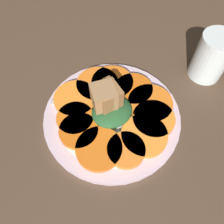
# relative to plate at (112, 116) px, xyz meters

# --- Properties ---
(table_slab) EXTENTS (1.20, 1.20, 0.02)m
(table_slab) POSITION_rel_plate_xyz_m (0.00, 0.00, -0.02)
(table_slab) COLOR #4C3828
(table_slab) RESTS_ON ground
(plate) EXTENTS (0.29, 0.29, 0.01)m
(plate) POSITION_rel_plate_xyz_m (0.00, 0.00, 0.00)
(plate) COLOR silver
(plate) RESTS_ON table_slab
(carrot_slice_0) EXTENTS (0.09, 0.09, 0.01)m
(carrot_slice_0) POSITION_rel_plate_xyz_m (0.06, 0.05, 0.01)
(carrot_slice_0) COLOR orange
(carrot_slice_0) RESTS_ON plate
(carrot_slice_1) EXTENTS (0.07, 0.07, 0.01)m
(carrot_slice_1) POSITION_rel_plate_xyz_m (0.02, 0.08, 0.01)
(carrot_slice_1) COLOR orange
(carrot_slice_1) RESTS_ON plate
(carrot_slice_2) EXTENTS (0.09, 0.09, 0.01)m
(carrot_slice_2) POSITION_rel_plate_xyz_m (-0.03, 0.08, 0.01)
(carrot_slice_2) COLOR orange
(carrot_slice_2) RESTS_ON plate
(carrot_slice_3) EXTENTS (0.09, 0.09, 0.01)m
(carrot_slice_3) POSITION_rel_plate_xyz_m (-0.07, 0.06, 0.01)
(carrot_slice_3) COLOR orange
(carrot_slice_3) RESTS_ON plate
(carrot_slice_4) EXTENTS (0.10, 0.10, 0.01)m
(carrot_slice_4) POSITION_rel_plate_xyz_m (-0.08, 0.02, 0.01)
(carrot_slice_4) COLOR orange
(carrot_slice_4) RESTS_ON plate
(carrot_slice_5) EXTENTS (0.09, 0.09, 0.01)m
(carrot_slice_5) POSITION_rel_plate_xyz_m (-0.07, -0.03, 0.01)
(carrot_slice_5) COLOR #D56013
(carrot_slice_5) RESTS_ON plate
(carrot_slice_6) EXTENTS (0.10, 0.10, 0.01)m
(carrot_slice_6) POSITION_rel_plate_xyz_m (-0.04, -0.07, 0.01)
(carrot_slice_6) COLOR orange
(carrot_slice_6) RESTS_ON plate
(carrot_slice_7) EXTENTS (0.10, 0.10, 0.01)m
(carrot_slice_7) POSITION_rel_plate_xyz_m (-0.01, -0.08, 0.01)
(carrot_slice_7) COLOR orange
(carrot_slice_7) RESTS_ON plate
(carrot_slice_8) EXTENTS (0.09, 0.09, 0.01)m
(carrot_slice_8) POSITION_rel_plate_xyz_m (0.05, -0.07, 0.01)
(carrot_slice_8) COLOR orange
(carrot_slice_8) RESTS_ON plate
(carrot_slice_9) EXTENTS (0.08, 0.08, 0.01)m
(carrot_slice_9) POSITION_rel_plate_xyz_m (0.07, -0.03, 0.01)
(carrot_slice_9) COLOR orange
(carrot_slice_9) RESTS_ON plate
(carrot_slice_10) EXTENTS (0.08, 0.08, 0.01)m
(carrot_slice_10) POSITION_rel_plate_xyz_m (0.08, 0.00, 0.01)
(carrot_slice_10) COLOR #D56013
(carrot_slice_10) RESTS_ON plate
(center_pile) EXTENTS (0.09, 0.08, 0.07)m
(center_pile) POSITION_rel_plate_xyz_m (0.00, -0.01, 0.04)
(center_pile) COLOR #235128
(center_pile) RESTS_ON plate
(fork) EXTENTS (0.19, 0.06, 0.00)m
(fork) POSITION_rel_plate_xyz_m (0.00, -0.07, 0.01)
(fork) COLOR #B2B2B7
(fork) RESTS_ON plate
(water_glass) EXTENTS (0.08, 0.08, 0.11)m
(water_glass) POSITION_rel_plate_xyz_m (-0.26, 0.01, 0.05)
(water_glass) COLOR silver
(water_glass) RESTS_ON table_slab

